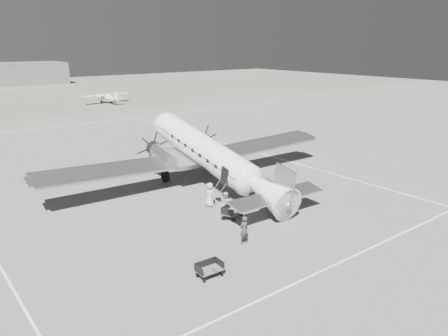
% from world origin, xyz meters
% --- Properties ---
extents(ground, '(260.00, 260.00, 0.00)m').
position_xyz_m(ground, '(0.00, 0.00, 0.00)').
color(ground, slate).
rests_on(ground, ground).
extents(taxi_line_near, '(60.00, 0.15, 0.01)m').
position_xyz_m(taxi_line_near, '(0.00, -14.00, 0.01)').
color(taxi_line_near, silver).
rests_on(taxi_line_near, ground).
extents(taxi_line_right, '(0.15, 80.00, 0.01)m').
position_xyz_m(taxi_line_right, '(12.00, 0.00, 0.01)').
color(taxi_line_right, silver).
rests_on(taxi_line_right, ground).
extents(taxi_line_horizon, '(90.00, 0.15, 0.01)m').
position_xyz_m(taxi_line_horizon, '(0.00, 40.00, 0.01)').
color(taxi_line_horizon, silver).
rests_on(taxi_line_horizon, ground).
extents(dc3_airliner, '(30.14, 21.46, 5.60)m').
position_xyz_m(dc3_airliner, '(0.09, 1.98, 2.80)').
color(dc3_airliner, '#AAAAAC').
rests_on(dc3_airliner, ground).
extents(light_plane_right, '(11.44, 9.70, 2.18)m').
position_xyz_m(light_plane_right, '(15.85, 60.94, 1.09)').
color(light_plane_right, white).
rests_on(light_plane_right, ground).
extents(baggage_cart_near, '(2.15, 1.91, 1.00)m').
position_xyz_m(baggage_cart_near, '(-2.91, -4.86, 0.50)').
color(baggage_cart_near, '#575757').
rests_on(baggage_cart_near, ground).
extents(baggage_cart_far, '(1.55, 1.12, 0.85)m').
position_xyz_m(baggage_cart_far, '(-9.15, -10.61, 0.43)').
color(baggage_cart_far, '#575757').
rests_on(baggage_cart_far, ground).
extents(ground_crew, '(0.68, 0.45, 1.84)m').
position_xyz_m(ground_crew, '(-4.94, -8.58, 0.92)').
color(ground_crew, '#333333').
rests_on(ground_crew, ground).
extents(ramp_agent, '(0.72, 0.90, 1.78)m').
position_xyz_m(ramp_agent, '(-2.88, -4.05, 0.89)').
color(ramp_agent, beige).
rests_on(ramp_agent, ground).
extents(passenger, '(0.83, 1.07, 1.93)m').
position_xyz_m(passenger, '(-2.80, -1.93, 0.97)').
color(passenger, beige).
rests_on(passenger, ground).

